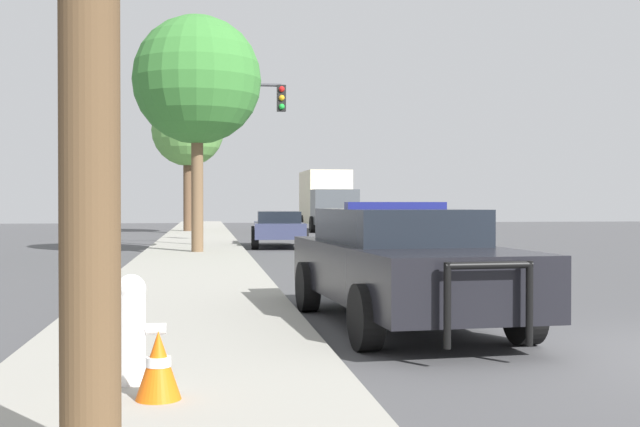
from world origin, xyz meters
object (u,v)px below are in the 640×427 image
box_truck (327,199)px  tree_sidewalk_far (188,131)px  car_background_midblock (278,227)px  car_background_oncoming (387,221)px  traffic_cone (158,365)px  traffic_light (231,130)px  police_car (401,263)px  tree_sidewalk_mid (197,81)px  fire_hydrant (131,326)px

box_truck → tree_sidewalk_far: (-7.50, -2.76, 3.43)m
car_background_midblock → car_background_oncoming: car_background_oncoming is taller
tree_sidewalk_far → traffic_cone: size_ratio=13.96×
traffic_light → tree_sidewalk_far: tree_sidewalk_far is taller
police_car → box_truck: bearing=-101.0°
police_car → car_background_oncoming: (5.14, 23.09, -0.02)m
police_car → box_truck: 34.13m
tree_sidewalk_mid → traffic_cone: (-0.11, -17.63, -4.70)m
car_background_oncoming → car_background_midblock: bearing=42.5°
traffic_cone → tree_sidewalk_mid: bearing=89.6°
fire_hydrant → tree_sidewalk_far: tree_sidewalk_far is taller
traffic_light → box_truck: (5.76, 16.19, -2.28)m
car_background_oncoming → box_truck: bearing=-87.8°
police_car → traffic_cone: 4.87m
traffic_light → traffic_cone: bearing=-93.2°
car_background_midblock → tree_sidewalk_mid: size_ratio=0.65×
car_background_midblock → traffic_cone: car_background_midblock is taller
car_background_oncoming → traffic_cone: car_background_oncoming is taller
car_background_midblock → traffic_cone: size_ratio=8.99×
police_car → fire_hydrant: bearing=45.0°
car_background_midblock → traffic_light: bearing=-164.7°
traffic_cone → tree_sidewalk_far: bearing=90.8°
traffic_light → tree_sidewalk_far: size_ratio=0.81×
police_car → tree_sidewalk_mid: (-2.66, 13.64, 4.29)m
police_car → traffic_light: bearing=-88.9°
car_background_midblock → traffic_cone: 22.20m
box_truck → traffic_cone: size_ratio=13.31×
car_background_oncoming → fire_hydrant: bearing=70.3°
traffic_light → box_truck: bearing=70.4°
car_background_oncoming → box_truck: box_truck is taller
police_car → tree_sidewalk_far: tree_sidewalk_far is taller
tree_sidewalk_far → car_background_oncoming: bearing=-43.5°
traffic_light → car_background_oncoming: bearing=39.1°
traffic_light → car_background_midblock: size_ratio=1.26×
traffic_light → car_background_oncoming: 9.20m
fire_hydrant → traffic_light: (1.47, 21.13, 3.44)m
police_car → car_background_midblock: 18.02m
box_truck → traffic_cone: 38.51m
box_truck → tree_sidewalk_mid: (-6.87, -20.22, 3.34)m
police_car → car_background_oncoming: police_car is taller
tree_sidewalk_far → box_truck: bearing=20.2°
police_car → car_background_midblock: bearing=-94.3°
fire_hydrant → tree_sidewalk_mid: tree_sidewalk_mid is taller
tree_sidewalk_far → traffic_light: bearing=-82.6°
police_car → traffic_light: size_ratio=0.93×
fire_hydrant → traffic_cone: (0.24, -0.53, -0.21)m
police_car → tree_sidewalk_far: (-3.29, 31.10, 4.38)m
car_background_midblock → tree_sidewalk_far: size_ratio=0.64×
fire_hydrant → tree_sidewalk_mid: 17.69m
police_car → traffic_cone: bearing=51.2°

